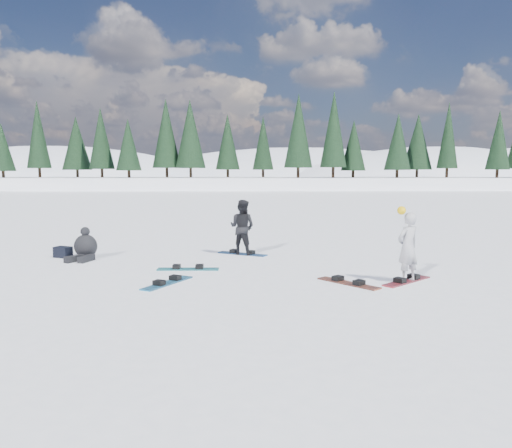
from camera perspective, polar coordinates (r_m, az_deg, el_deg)
The scene contains 11 objects.
ground at distance 11.74m, azimuth 9.54°, elevation -5.83°, with size 420.00×420.00×0.00m, color white.
alpine_backdrop at distance 201.34m, azimuth -4.10°, elevation 1.45°, with size 412.50×227.00×53.20m.
snowboarder_woman at distance 11.28m, azimuth 16.95°, elevation -2.50°, with size 0.66×0.59×1.66m.
snowboarder_man at distance 14.35m, azimuth -1.59°, elevation -0.36°, with size 0.77×0.60×1.59m, color black.
seated_rider at distance 14.44m, azimuth -18.95°, elevation -2.48°, with size 0.79×1.14×0.88m.
gear_bag at distance 14.94m, azimuth -21.20°, elevation -3.01°, with size 0.45×0.30×0.30m, color black.
snowboard_woman at distance 11.42m, azimuth 16.84°, elevation -6.28°, with size 1.50×0.28×0.03m, color maroon.
snowboard_man at distance 14.46m, azimuth -1.58°, elevation -3.43°, with size 1.50×0.28×0.03m, color #184B88.
snowboard_loose_b at distance 10.92m, azimuth 10.49°, elevation -6.67°, with size 1.50×0.28×0.03m, color maroon.
snowboard_loose_a at distance 10.92m, azimuth -10.09°, elevation -6.66°, with size 1.50×0.28×0.03m, color #1B6896.
snowboard_loose_c at distance 12.35m, azimuth -7.77°, elevation -5.13°, with size 1.50×0.28×0.03m, color teal.
Camera 1 is at (-2.21, -11.27, 2.42)m, focal length 35.00 mm.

